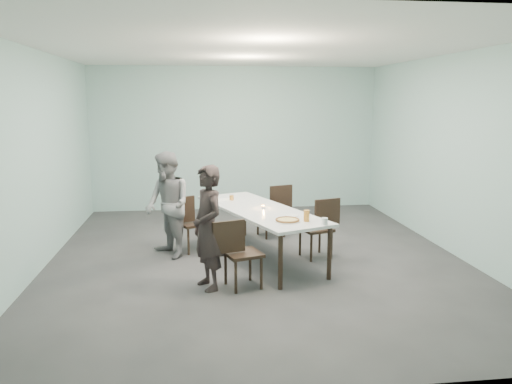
{
  "coord_description": "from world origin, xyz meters",
  "views": [
    {
      "loc": [
        -0.88,
        -7.05,
        2.31
      ],
      "look_at": [
        0.0,
        -0.02,
        1.0
      ],
      "focal_mm": 35.0,
      "sensor_mm": 36.0,
      "label": 1
    }
  ],
  "objects": [
    {
      "name": "chair_far_right",
      "position": [
        0.49,
        1.21,
        0.5
      ],
      "size": [
        0.65,
        0.53,
        0.87
      ],
      "rotation": [
        0.0,
        0.0,
        3.45
      ],
      "color": "black",
      "rests_on": "ground"
    },
    {
      "name": "pizza",
      "position": [
        0.31,
        -0.84,
        0.77
      ],
      "size": [
        0.34,
        0.34,
        0.04
      ],
      "color": "white",
      "rests_on": "table"
    },
    {
      "name": "table",
      "position": [
        0.05,
        -0.0,
        0.69
      ],
      "size": [
        1.77,
        2.75,
        0.75
      ],
      "rotation": [
        0.0,
        0.0,
        0.37
      ],
      "color": "white",
      "rests_on": "ground"
    },
    {
      "name": "side_plate",
      "position": [
        0.43,
        -0.52,
        0.76
      ],
      "size": [
        0.18,
        0.18,
        0.01
      ],
      "primitive_type": "cylinder",
      "color": "white",
      "rests_on": "table"
    },
    {
      "name": "menu",
      "position": [
        -0.42,
        0.7,
        0.75
      ],
      "size": [
        0.36,
        0.31,
        0.01
      ],
      "primitive_type": "cube",
      "rotation": [
        0.0,
        0.0,
        0.37
      ],
      "color": "silver",
      "rests_on": "table"
    },
    {
      "name": "water_tumbler",
      "position": [
        0.75,
        -1.06,
        0.8
      ],
      "size": [
        0.08,
        0.08,
        0.09
      ],
      "primitive_type": "cylinder",
      "color": "silver",
      "rests_on": "table"
    },
    {
      "name": "ground",
      "position": [
        0.0,
        0.0,
        0.0
      ],
      "size": [
        7.0,
        7.0,
        0.0
      ],
      "primitive_type": "plane",
      "color": "#333335",
      "rests_on": "ground"
    },
    {
      "name": "chair_far_left",
      "position": [
        -0.98,
        0.46,
        0.5
      ],
      "size": [
        0.65,
        0.56,
        0.87
      ],
      "rotation": [
        0.0,
        0.0,
        0.45
      ],
      "color": "black",
      "rests_on": "ground"
    },
    {
      "name": "chair_near_left",
      "position": [
        -0.38,
        -1.16,
        0.5
      ],
      "size": [
        0.65,
        0.53,
        0.87
      ],
      "rotation": [
        0.0,
        0.0,
        0.3
      ],
      "color": "black",
      "rests_on": "ground"
    },
    {
      "name": "tealight",
      "position": [
        0.11,
        -0.01,
        0.77
      ],
      "size": [
        0.06,
        0.06,
        0.05
      ],
      "color": "silver",
      "rests_on": "table"
    },
    {
      "name": "diner_far",
      "position": [
        -1.28,
        0.24,
        0.79
      ],
      "size": [
        0.9,
        0.96,
        1.57
      ],
      "primitive_type": "imported",
      "rotation": [
        0.0,
        0.0,
        -1.05
      ],
      "color": "gray",
      "rests_on": "ground"
    },
    {
      "name": "chair_near_right",
      "position": [
        0.97,
        -0.04,
        0.5
      ],
      "size": [
        0.65,
        0.52,
        0.87
      ],
      "rotation": [
        0.0,
        0.0,
        3.43
      ],
      "color": "black",
      "rests_on": "ground"
    },
    {
      "name": "amber_tumbler",
      "position": [
        -0.3,
        0.66,
        0.79
      ],
      "size": [
        0.07,
        0.07,
        0.08
      ],
      "primitive_type": "cylinder",
      "color": "#C67E2B",
      "rests_on": "table"
    },
    {
      "name": "beer_glass",
      "position": [
        0.56,
        -0.86,
        0.82
      ],
      "size": [
        0.08,
        0.08,
        0.15
      ],
      "primitive_type": "cylinder",
      "color": "#C67E2B",
      "rests_on": "table"
    },
    {
      "name": "room_shell",
      "position": [
        0.0,
        0.0,
        2.03
      ],
      "size": [
        6.02,
        7.02,
        3.01
      ],
      "color": "#9BC4C1",
      "rests_on": "ground"
    },
    {
      "name": "diner_near",
      "position": [
        -0.73,
        -1.11,
        0.77
      ],
      "size": [
        0.56,
        0.66,
        1.54
      ],
      "primitive_type": "imported",
      "rotation": [
        0.0,
        0.0,
        -1.18
      ],
      "color": "black",
      "rests_on": "ground"
    }
  ]
}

